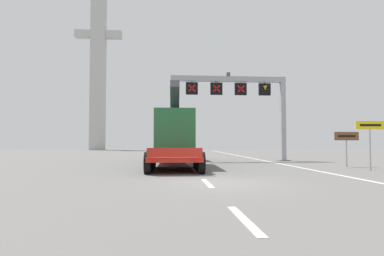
{
  "coord_description": "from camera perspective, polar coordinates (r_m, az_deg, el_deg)",
  "views": [
    {
      "loc": [
        -2.17,
        -12.66,
        1.62
      ],
      "look_at": [
        -0.26,
        10.35,
        2.59
      ],
      "focal_mm": 30.25,
      "sensor_mm": 36.0,
      "label": 1
    }
  ],
  "objects": [
    {
      "name": "overhead_lane_gantry",
      "position": [
        27.71,
        9.29,
        5.98
      ],
      "size": [
        9.98,
        0.9,
        7.41
      ],
      "color": "#9EA0A5",
      "rests_on": "ground"
    },
    {
      "name": "heavy_haul_truck_red",
      "position": [
        23.64,
        -3.09,
        -1.52
      ],
      "size": [
        3.34,
        14.12,
        5.3
      ],
      "color": "red",
      "rests_on": "ground"
    },
    {
      "name": "bridge_pylon_distant",
      "position": [
        67.57,
        -16.19,
        12.32
      ],
      "size": [
        9.0,
        2.0,
        36.59
      ],
      "color": "#B7B7B2",
      "rests_on": "ground"
    },
    {
      "name": "exit_sign_yellow",
      "position": [
        20.61,
        28.89,
        -0.72
      ],
      "size": [
        1.71,
        0.15,
        2.77
      ],
      "color": "#9EA0A5",
      "rests_on": "ground"
    },
    {
      "name": "lane_markings",
      "position": [
        27.37,
        -1.31,
        -5.8
      ],
      "size": [
        0.2,
        43.82,
        0.01
      ],
      "color": "silver",
      "rests_on": "ground"
    },
    {
      "name": "tourist_info_sign_brown",
      "position": [
        22.97,
        25.59,
        -1.92
      ],
      "size": [
        1.61,
        0.15,
        2.24
      ],
      "color": "#9EA0A5",
      "rests_on": "ground"
    },
    {
      "name": "edge_line_right",
      "position": [
        26.09,
        14.05,
        -5.89
      ],
      "size": [
        0.2,
        63.0,
        0.01
      ],
      "primitive_type": "cube",
      "color": "silver",
      "rests_on": "ground"
    },
    {
      "name": "ground",
      "position": [
        12.95,
        5.01,
        -9.6
      ],
      "size": [
        112.0,
        112.0,
        0.0
      ],
      "primitive_type": "plane",
      "color": "slate"
    }
  ]
}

